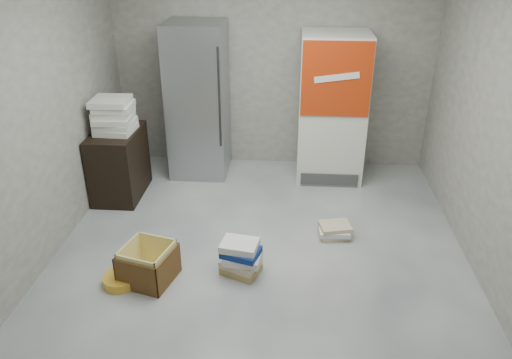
{
  "coord_description": "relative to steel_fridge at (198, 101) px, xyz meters",
  "views": [
    {
      "loc": [
        0.27,
        -3.76,
        2.84
      ],
      "look_at": [
        -0.07,
        0.7,
        0.6
      ],
      "focal_mm": 35.0,
      "sensor_mm": 36.0,
      "label": 1
    }
  ],
  "objects": [
    {
      "name": "wood_shelf",
      "position": [
        -0.83,
        -0.73,
        -0.55
      ],
      "size": [
        0.5,
        0.8,
        0.8
      ],
      "primitive_type": "cube",
      "color": "black",
      "rests_on": "ground"
    },
    {
      "name": "ground",
      "position": [
        0.9,
        -2.13,
        -0.95
      ],
      "size": [
        5.0,
        5.0,
        0.0
      ],
      "primitive_type": "plane",
      "color": "beige",
      "rests_on": "ground"
    },
    {
      "name": "phonebook_stack_main",
      "position": [
        0.75,
        -2.16,
        -0.78
      ],
      "size": [
        0.4,
        0.37,
        0.33
      ],
      "rotation": [
        0.0,
        0.0,
        -0.26
      ],
      "color": "#A28852",
      "rests_on": "ground"
    },
    {
      "name": "coke_cooler",
      "position": [
        1.65,
        -0.01,
        -0.05
      ],
      "size": [
        0.8,
        0.73,
        1.8
      ],
      "color": "silver",
      "rests_on": "ground"
    },
    {
      "name": "phonebook_stack_side",
      "position": [
        1.65,
        -1.48,
        -0.88
      ],
      "size": [
        0.35,
        0.3,
        0.14
      ],
      "rotation": [
        0.0,
        0.0,
        0.12
      ],
      "color": "#C6B293",
      "rests_on": "ground"
    },
    {
      "name": "bucket_lid",
      "position": [
        -0.31,
        -2.4,
        -0.91
      ],
      "size": [
        0.4,
        0.4,
        0.08
      ],
      "primitive_type": "cylinder",
      "rotation": [
        0.0,
        0.0,
        -0.29
      ],
      "color": "gold",
      "rests_on": "ground"
    },
    {
      "name": "cardboard_box",
      "position": [
        -0.07,
        -2.32,
        -0.81
      ],
      "size": [
        0.53,
        0.53,
        0.35
      ],
      "rotation": [
        0.0,
        0.0,
        -0.26
      ],
      "color": "yellow",
      "rests_on": "ground"
    },
    {
      "name": "room_shell",
      "position": [
        0.9,
        -2.13,
        0.85
      ],
      "size": [
        4.04,
        5.04,
        2.82
      ],
      "color": "#A8A197",
      "rests_on": "ground"
    },
    {
      "name": "supply_box_stack",
      "position": [
        -0.82,
        -0.73,
        0.04
      ],
      "size": [
        0.44,
        0.44,
        0.39
      ],
      "color": "white",
      "rests_on": "wood_shelf"
    },
    {
      "name": "steel_fridge",
      "position": [
        0.0,
        0.0,
        0.0
      ],
      "size": [
        0.7,
        0.72,
        1.9
      ],
      "color": "#AEB0B6",
      "rests_on": "ground"
    }
  ]
}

